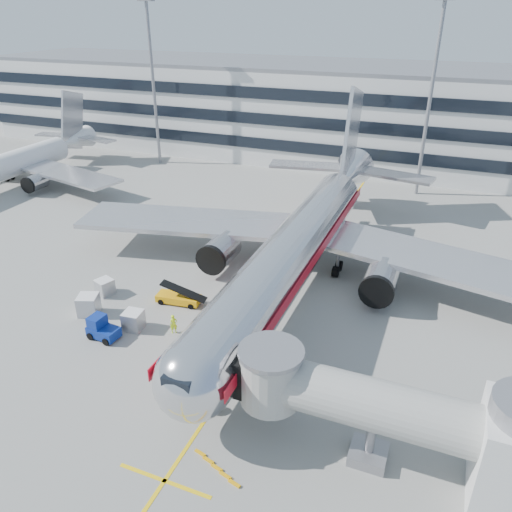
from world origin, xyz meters
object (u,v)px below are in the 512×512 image
at_px(belt_loader, 179,298).
at_px(main_jet, 302,239).
at_px(cargo_container_right, 89,305).
at_px(cargo_container_front, 133,320).
at_px(baggage_tug, 102,329).
at_px(cargo_container_left, 105,287).
at_px(ramp_worker, 174,324).

bearing_deg(belt_loader, main_jet, 44.34).
relative_size(cargo_container_right, cargo_container_front, 1.30).
height_order(main_jet, cargo_container_right, main_jet).
xyz_separation_m(baggage_tug, cargo_container_front, (1.66, 2.04, -0.03)).
relative_size(cargo_container_left, cargo_container_front, 1.09).
xyz_separation_m(main_jet, baggage_tug, (-12.00, -15.61, -3.40)).
height_order(belt_loader, cargo_container_left, belt_loader).
relative_size(belt_loader, cargo_container_right, 1.98).
xyz_separation_m(cargo_container_right, ramp_worker, (8.41, 0.28, -0.06)).
relative_size(belt_loader, baggage_tug, 1.61).
height_order(belt_loader, baggage_tug, belt_loader).
bearing_deg(cargo_container_left, cargo_container_right, -76.57).
bearing_deg(cargo_container_left, cargo_container_front, -32.99).
relative_size(cargo_container_left, ramp_worker, 1.08).
bearing_deg(cargo_container_left, baggage_tug, -54.69).
relative_size(cargo_container_left, cargo_container_right, 0.84).
relative_size(main_jet, ramp_worker, 30.27).
distance_m(baggage_tug, cargo_container_right, 4.13).
height_order(main_jet, cargo_container_front, main_jet).
height_order(main_jet, cargo_container_left, main_jet).
bearing_deg(ramp_worker, baggage_tug, 166.77).
bearing_deg(main_jet, cargo_container_right, -139.36).
xyz_separation_m(cargo_container_left, ramp_worker, (9.19, -3.01, 0.08)).
bearing_deg(belt_loader, cargo_container_front, -106.64).
bearing_deg(cargo_container_right, belt_loader, 34.77).
bearing_deg(cargo_container_front, cargo_container_right, 174.86).
bearing_deg(baggage_tug, cargo_container_right, 143.07).
relative_size(baggage_tug, cargo_container_right, 1.23).
relative_size(main_jet, cargo_container_front, 30.62).
bearing_deg(cargo_container_front, baggage_tug, -129.28).
bearing_deg(main_jet, baggage_tug, -127.54).
xyz_separation_m(main_jet, belt_loader, (-8.87, -8.66, -3.66)).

